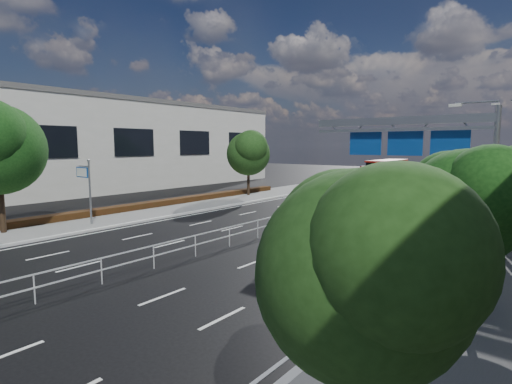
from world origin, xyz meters
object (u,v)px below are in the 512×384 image
Objects in this scene: pedestrian_b at (476,220)px; parked_car_teal at (419,219)px; toilet_sign at (86,180)px; white_minivan at (353,187)px; red_bus at (387,173)px; near_car_silver at (387,180)px; overhead_gantry at (418,138)px; silver_minivan at (423,233)px; near_car_dark at (405,175)px; parked_car_dark at (465,201)px.

parked_car_teal is at bearing 13.06° from pedestrian_b.
toilet_sign reaches higher than white_minivan.
pedestrian_b is (14.05, -25.34, -0.64)m from red_bus.
toilet_sign is 1.02× the size of near_car_silver.
pedestrian_b reaches higher than near_car_silver.
red_bus is (6.70, 36.15, -1.19)m from toilet_sign.
near_car_silver is (-0.24, 0.70, -1.03)m from red_bus.
white_minivan is 1.08× the size of parked_car_teal.
parked_car_teal is at bearing 114.82° from near_car_silver.
toilet_sign is at bearing -150.40° from overhead_gantry.
silver_minivan is at bearing -68.35° from overhead_gantry.
pedestrian_b is (3.06, 0.76, -4.49)m from overhead_gantry.
pedestrian_b is (13.03, -12.99, 0.09)m from white_minivan.
red_bus is 32.56m from silver_minivan.
parked_car_teal is (-1.80, 5.88, -0.40)m from silver_minivan.
overhead_gantry is 2.28× the size of parked_car_teal.
red_bus is at bearing 95.88° from white_minivan.
red_bus reaches higher than parked_car_teal.
near_car_dark is (-1.46, 11.77, -1.07)m from red_bus.
white_minivan is at bearing 72.03° from toilet_sign.
red_bus is 2.21× the size of silver_minivan.
toilet_sign reaches higher than red_bus.
overhead_gantry is at bearing 115.24° from silver_minivan.
near_car_silver is 0.83× the size of silver_minivan.
toilet_sign is 1.05× the size of near_car_dark.
white_minivan is 0.95× the size of silver_minivan.
near_car_silver is at bearing 120.52° from parked_car_teal.
silver_minivan is (12.80, -30.73, 0.30)m from near_car_silver.
toilet_sign is 25.10m from white_minivan.
pedestrian_b is (20.75, 10.81, -1.83)m from toilet_sign.
toilet_sign is at bearing 76.68° from near_car_dark.
white_minivan is 12.42m from red_bus.
pedestrian_b reaches higher than near_car_dark.
white_minivan is 24.26m from near_car_dark.
parked_car_dark is at bearing 96.93° from silver_minivan.
near_car_dark is at bearing 120.54° from parked_car_dark.
silver_minivan reaches higher than parked_car_teal.
red_bus is at bearing 109.94° from near_car_silver.
silver_minivan is at bearing 17.64° from toilet_sign.
white_minivan is 2.48× the size of pedestrian_b.
toilet_sign is at bearing 60.41° from pedestrian_b.
silver_minivan reaches higher than parked_car_dark.
overhead_gantry is at bearing 101.12° from near_car_dark.
overhead_gantry is 5.48m from pedestrian_b.
toilet_sign is 37.48m from near_car_silver.
near_car_silver is 29.71m from pedestrian_b.
near_car_dark is 29.92m from parked_car_dark.
white_minivan is at bearing 88.79° from near_car_dark.
pedestrian_b is at bearing 27.52° from toilet_sign.
parked_car_teal is (9.73, -11.80, -0.40)m from white_minivan.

